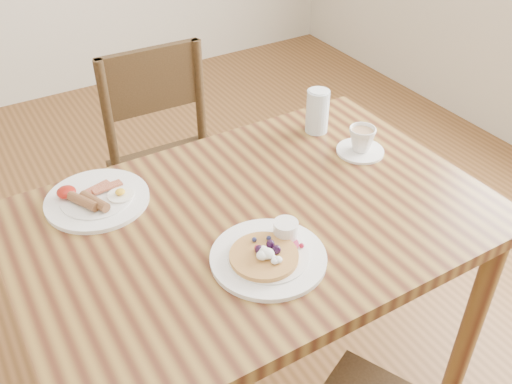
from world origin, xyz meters
TOP-DOWN VIEW (x-y plane):
  - dining_table at (0.00, 0.00)m, footprint 1.20×0.80m
  - chair_far at (0.06, 0.71)m, footprint 0.43×0.43m
  - pancake_plate at (-0.06, -0.16)m, footprint 0.27×0.27m
  - breakfast_plate at (-0.33, 0.26)m, footprint 0.27×0.27m
  - teacup_saucer at (0.41, 0.09)m, footprint 0.14×0.14m
  - water_glass at (0.38, 0.26)m, footprint 0.07×0.07m

SIDE VIEW (x-z plane):
  - chair_far at x=0.06m, z-range 0.05..0.93m
  - dining_table at x=0.00m, z-range 0.28..1.03m
  - breakfast_plate at x=-0.33m, z-range 0.74..0.78m
  - pancake_plate at x=-0.06m, z-range 0.74..0.79m
  - teacup_saucer at x=0.41m, z-range 0.74..0.83m
  - water_glass at x=0.38m, z-range 0.75..0.89m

